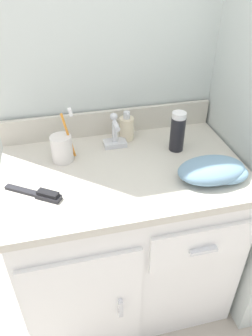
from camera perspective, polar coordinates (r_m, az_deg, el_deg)
The scene contains 10 objects.
ground_plane at distance 1.75m, azimuth -0.23°, elevation -20.40°, with size 6.00×6.00×0.00m, color #ADA393.
wall_back at distance 1.34m, azimuth -3.79°, elevation 20.54°, with size 1.06×0.08×2.20m, color silver.
vanity at distance 1.44m, azimuth -0.29°, elevation -11.86°, with size 0.88×0.57×0.75m.
backsplash at distance 1.39m, azimuth -2.87°, elevation 8.01°, with size 0.88×0.02×0.10m.
sink_faucet at distance 1.30m, azimuth -1.95°, elevation 5.74°, with size 0.09×0.09×0.14m.
toothbrush_cup at distance 1.24m, azimuth -11.07°, elevation 3.44°, with size 0.09×0.08×0.20m.
soap_dispenser at distance 1.35m, azimuth 0.12°, elevation 7.03°, with size 0.06×0.06×0.13m.
shaving_cream_can at distance 1.28m, azimuth 8.97°, elevation 6.27°, with size 0.06×0.06×0.16m.
hairbrush at distance 1.10m, azimuth -14.72°, elevation -4.40°, with size 0.19×0.14×0.03m.
hand_towel at distance 1.17m, azimuth 15.28°, elevation -0.48°, with size 0.25×0.15×0.07m.
Camera 1 is at (-0.22, -0.95, 1.45)m, focal length 35.00 mm.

